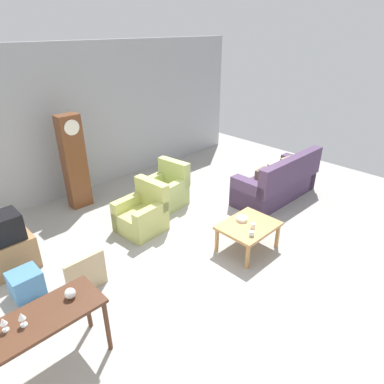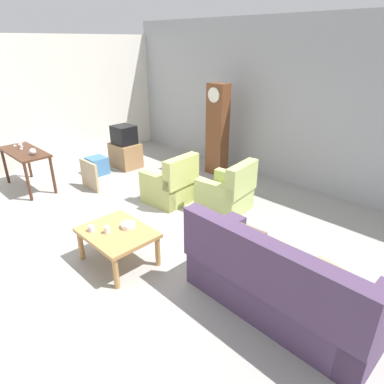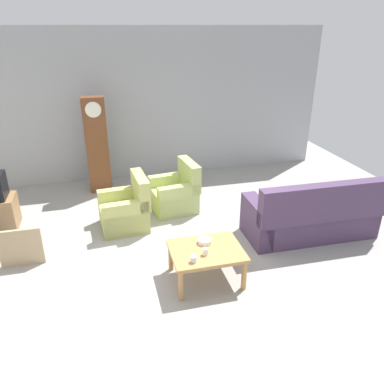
{
  "view_description": "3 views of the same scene",
  "coord_description": "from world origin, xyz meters",
  "px_view_note": "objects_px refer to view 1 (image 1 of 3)",
  "views": [
    {
      "loc": [
        -3.68,
        -3.3,
        3.48
      ],
      "look_at": [
        0.2,
        0.66,
        0.69
      ],
      "focal_mm": 31.28,
      "sensor_mm": 36.0,
      "label": 1
    },
    {
      "loc": [
        3.7,
        -2.54,
        2.76
      ],
      "look_at": [
        0.54,
        0.61,
        0.73
      ],
      "focal_mm": 31.44,
      "sensor_mm": 36.0,
      "label": 2
    },
    {
      "loc": [
        -0.89,
        -4.57,
        3.21
      ],
      "look_at": [
        0.43,
        0.62,
        0.79
      ],
      "focal_mm": 34.75,
      "sensor_mm": 36.0,
      "label": 3
    }
  ],
  "objects_px": {
    "framed_picture_leaning": "(86,275)",
    "cup_blue_rimmed": "(252,233)",
    "armchair_olive_far": "(166,191)",
    "glass_dome_cloche": "(70,293)",
    "console_table_dark": "(41,326)",
    "armchair_olive_near": "(142,215)",
    "tv_stand_cabinet": "(11,254)",
    "wine_glass_mid": "(3,323)",
    "cup_white_porcelain": "(253,226)",
    "couch_floral": "(278,183)",
    "grandfather_clock": "(74,162)",
    "wine_glass_short": "(22,317)",
    "tv_crt": "(3,227)",
    "bowl_white_stacked": "(242,219)",
    "storage_box_blue": "(26,284)",
    "coffee_table_wood": "(248,228)"
  },
  "relations": [
    {
      "from": "framed_picture_leaning",
      "to": "cup_blue_rimmed",
      "type": "distance_m",
      "value": 2.56
    },
    {
      "from": "armchair_olive_far",
      "to": "glass_dome_cloche",
      "type": "relative_size",
      "value": 7.54
    },
    {
      "from": "console_table_dark",
      "to": "cup_blue_rimmed",
      "type": "height_order",
      "value": "console_table_dark"
    },
    {
      "from": "armchair_olive_near",
      "to": "tv_stand_cabinet",
      "type": "xyz_separation_m",
      "value": [
        -2.16,
        0.5,
        -0.03
      ]
    },
    {
      "from": "framed_picture_leaning",
      "to": "wine_glass_mid",
      "type": "height_order",
      "value": "wine_glass_mid"
    },
    {
      "from": "cup_white_porcelain",
      "to": "cup_blue_rimmed",
      "type": "xyz_separation_m",
      "value": [
        -0.19,
        -0.12,
        -0.01
      ]
    },
    {
      "from": "couch_floral",
      "to": "cup_blue_rimmed",
      "type": "distance_m",
      "value": 2.42
    },
    {
      "from": "glass_dome_cloche",
      "to": "cup_blue_rimmed",
      "type": "height_order",
      "value": "glass_dome_cloche"
    },
    {
      "from": "grandfather_clock",
      "to": "cup_white_porcelain",
      "type": "xyz_separation_m",
      "value": [
        1.25,
        -3.57,
        -0.46
      ]
    },
    {
      "from": "tv_stand_cabinet",
      "to": "wine_glass_short",
      "type": "relative_size",
      "value": 4.03
    },
    {
      "from": "console_table_dark",
      "to": "grandfather_clock",
      "type": "relative_size",
      "value": 0.67
    },
    {
      "from": "tv_stand_cabinet",
      "to": "tv_crt",
      "type": "xyz_separation_m",
      "value": [
        0.0,
        0.0,
        0.49
      ]
    },
    {
      "from": "framed_picture_leaning",
      "to": "bowl_white_stacked",
      "type": "height_order",
      "value": "framed_picture_leaning"
    },
    {
      "from": "framed_picture_leaning",
      "to": "storage_box_blue",
      "type": "relative_size",
      "value": 1.48
    },
    {
      "from": "tv_crt",
      "to": "framed_picture_leaning",
      "type": "xyz_separation_m",
      "value": [
        0.59,
        -1.27,
        -0.48
      ]
    },
    {
      "from": "grandfather_clock",
      "to": "cup_blue_rimmed",
      "type": "xyz_separation_m",
      "value": [
        1.06,
        -3.68,
        -0.46
      ]
    },
    {
      "from": "storage_box_blue",
      "to": "cup_white_porcelain",
      "type": "height_order",
      "value": "cup_white_porcelain"
    },
    {
      "from": "tv_crt",
      "to": "wine_glass_short",
      "type": "xyz_separation_m",
      "value": [
        -0.47,
        -2.1,
        0.12
      ]
    },
    {
      "from": "armchair_olive_near",
      "to": "tv_stand_cabinet",
      "type": "relative_size",
      "value": 1.35
    },
    {
      "from": "couch_floral",
      "to": "armchair_olive_near",
      "type": "relative_size",
      "value": 2.3
    },
    {
      "from": "grandfather_clock",
      "to": "wine_glass_mid",
      "type": "distance_m",
      "value": 4.03
    },
    {
      "from": "console_table_dark",
      "to": "wine_glass_mid",
      "type": "xyz_separation_m",
      "value": [
        -0.3,
        0.06,
        0.22
      ]
    },
    {
      "from": "tv_crt",
      "to": "cup_white_porcelain",
      "type": "distance_m",
      "value": 3.85
    },
    {
      "from": "armchair_olive_far",
      "to": "storage_box_blue",
      "type": "xyz_separation_m",
      "value": [
        -3.19,
        -0.67,
        -0.11
      ]
    },
    {
      "from": "storage_box_blue",
      "to": "tv_stand_cabinet",
      "type": "bearing_deg",
      "value": 84.79
    },
    {
      "from": "coffee_table_wood",
      "to": "grandfather_clock",
      "type": "distance_m",
      "value": 3.73
    },
    {
      "from": "armchair_olive_far",
      "to": "cup_blue_rimmed",
      "type": "height_order",
      "value": "armchair_olive_far"
    },
    {
      "from": "cup_blue_rimmed",
      "to": "wine_glass_short",
      "type": "bearing_deg",
      "value": 173.47
    },
    {
      "from": "armchair_olive_near",
      "to": "grandfather_clock",
      "type": "relative_size",
      "value": 0.47
    },
    {
      "from": "armchair_olive_far",
      "to": "console_table_dark",
      "type": "height_order",
      "value": "armchair_olive_far"
    },
    {
      "from": "couch_floral",
      "to": "glass_dome_cloche",
      "type": "distance_m",
      "value": 5.07
    },
    {
      "from": "wine_glass_short",
      "to": "glass_dome_cloche",
      "type": "bearing_deg",
      "value": 3.63
    },
    {
      "from": "console_table_dark",
      "to": "storage_box_blue",
      "type": "xyz_separation_m",
      "value": [
        0.25,
        1.38,
        -0.48
      ]
    },
    {
      "from": "glass_dome_cloche",
      "to": "bowl_white_stacked",
      "type": "bearing_deg",
      "value": -0.34
    },
    {
      "from": "grandfather_clock",
      "to": "armchair_olive_near",
      "type": "bearing_deg",
      "value": -77.44
    },
    {
      "from": "coffee_table_wood",
      "to": "storage_box_blue",
      "type": "height_order",
      "value": "coffee_table_wood"
    },
    {
      "from": "armchair_olive_far",
      "to": "wine_glass_mid",
      "type": "xyz_separation_m",
      "value": [
        -3.74,
        -1.99,
        0.59
      ]
    },
    {
      "from": "tv_crt",
      "to": "wine_glass_short",
      "type": "distance_m",
      "value": 2.15
    },
    {
      "from": "grandfather_clock",
      "to": "storage_box_blue",
      "type": "xyz_separation_m",
      "value": [
        -1.85,
        -1.93,
        -0.79
      ]
    },
    {
      "from": "console_table_dark",
      "to": "tv_crt",
      "type": "xyz_separation_m",
      "value": [
        0.32,
        2.1,
        0.1
      ]
    },
    {
      "from": "grandfather_clock",
      "to": "storage_box_blue",
      "type": "relative_size",
      "value": 4.8
    },
    {
      "from": "armchair_olive_near",
      "to": "tv_stand_cabinet",
      "type": "bearing_deg",
      "value": 166.96
    },
    {
      "from": "console_table_dark",
      "to": "couch_floral",
      "type": "bearing_deg",
      "value": 5.87
    },
    {
      "from": "console_table_dark",
      "to": "framed_picture_leaning",
      "type": "relative_size",
      "value": 2.17
    },
    {
      "from": "console_table_dark",
      "to": "tv_crt",
      "type": "bearing_deg",
      "value": 81.35
    },
    {
      "from": "wine_glass_short",
      "to": "tv_crt",
      "type": "bearing_deg",
      "value": 77.45
    },
    {
      "from": "coffee_table_wood",
      "to": "framed_picture_leaning",
      "type": "xyz_separation_m",
      "value": [
        -2.48,
        0.97,
        -0.12
      ]
    },
    {
      "from": "couch_floral",
      "to": "armchair_olive_far",
      "type": "bearing_deg",
      "value": 142.29
    },
    {
      "from": "cup_white_porcelain",
      "to": "bowl_white_stacked",
      "type": "bearing_deg",
      "value": 75.48
    },
    {
      "from": "coffee_table_wood",
      "to": "glass_dome_cloche",
      "type": "bearing_deg",
      "value": 176.61
    }
  ]
}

